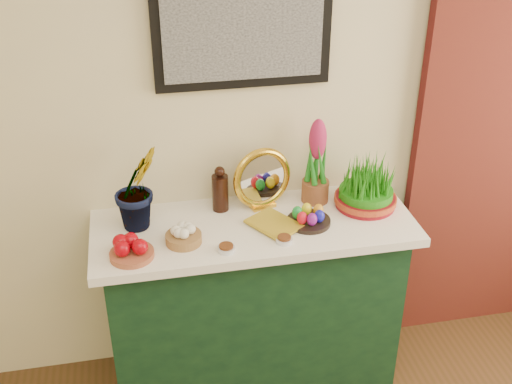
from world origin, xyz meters
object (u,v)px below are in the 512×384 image
at_px(hyacinth_green, 136,175).
at_px(book, 260,231).
at_px(mirror, 262,179).
at_px(sideboard, 254,306).
at_px(wheatgrass_sabzeh, 367,186).

relative_size(hyacinth_green, book, 2.31).
bearing_deg(hyacinth_green, mirror, -23.00).
bearing_deg(hyacinth_green, sideboard, -38.11).
height_order(sideboard, book, book).
distance_m(hyacinth_green, wheatgrass_sabzeh, 1.01).
distance_m(sideboard, mirror, 0.62).
bearing_deg(sideboard, book, -83.55).
relative_size(mirror, wheatgrass_sabzeh, 1.02).
bearing_deg(wheatgrass_sabzeh, sideboard, -175.35).
xyz_separation_m(sideboard, book, (0.01, -0.09, 0.48)).
bearing_deg(hyacinth_green, book, -48.21).
bearing_deg(sideboard, wheatgrass_sabzeh, 4.65).
bearing_deg(sideboard, hyacinth_green, 171.23).
height_order(sideboard, wheatgrass_sabzeh, wheatgrass_sabzeh).
height_order(book, wheatgrass_sabzeh, wheatgrass_sabzeh).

